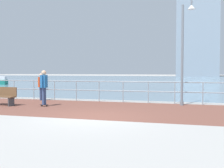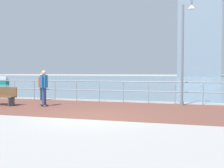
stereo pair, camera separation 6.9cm
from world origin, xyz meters
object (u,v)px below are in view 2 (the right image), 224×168
at_px(bystander, 42,85).
at_px(skateboarder, 44,85).
at_px(park_bench, 2,96).
at_px(lamppost, 185,43).

bearing_deg(bystander, skateboarder, -57.15).
relative_size(bystander, park_bench, 0.97).
distance_m(lamppost, park_bench, 9.47).
xyz_separation_m(skateboarder, park_bench, (-2.24, -0.20, -0.58)).
distance_m(lamppost, bystander, 8.45).
relative_size(skateboarder, park_bench, 1.07).
relative_size(skateboarder, bystander, 1.10).
height_order(lamppost, bystander, lamppost).
bearing_deg(skateboarder, lamppost, 17.90).
height_order(skateboarder, bystander, skateboarder).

